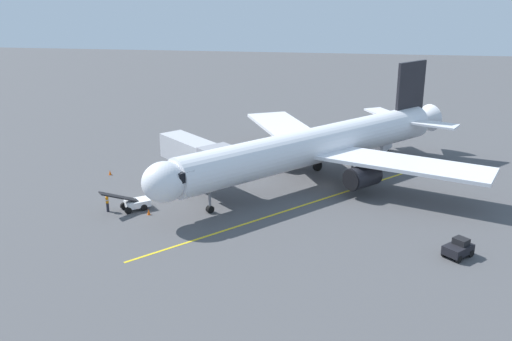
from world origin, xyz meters
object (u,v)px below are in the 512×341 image
Objects in this scene: box_truck_portside at (379,143)px; belt_loader_starboard_side at (134,203)px; tug_near_nose at (458,248)px; ground_crew_wing_walker at (161,189)px; safety_cone_nose_right at (165,168)px; safety_cone_nose_left at (110,173)px; airplane at (317,146)px; safety_cone_wing_port at (149,212)px; ground_crew_marshaller at (107,203)px; jet_bridge at (200,156)px.

box_truck_portside is 32.35m from belt_loader_starboard_side.
box_truck_portside is (4.51, -27.56, 0.68)m from tug_near_nose.
belt_loader_starboard_side is at bearing -11.57° from tug_near_nose.
tug_near_nose is 29.05m from belt_loader_starboard_side.
safety_cone_nose_right is at bearing -76.49° from ground_crew_wing_walker.
box_truck_portside is (-22.40, -18.35, 0.50)m from ground_crew_wing_walker.
safety_cone_nose_left is (30.03, 12.37, -1.11)m from box_truck_portside.
ground_crew_wing_walker is 3.73m from belt_loader_starboard_side.
airplane is 19.13m from safety_cone_wing_port.
tug_near_nose is at bearing 170.69° from ground_crew_marshaller.
airplane is 23.09m from safety_cone_nose_left.
airplane is at bearing -158.86° from jet_bridge.
box_truck_portside is at bearing -157.77° from safety_cone_nose_right.
safety_cone_nose_right is (24.41, 9.98, -1.11)m from box_truck_portside.
safety_cone_nose_right is at bearing -47.44° from jet_bridge.
safety_cone_nose_right is (-5.61, -2.40, 0.00)m from safety_cone_nose_left.
safety_cone_wing_port is (22.25, 22.75, -1.11)m from box_truck_portside.
ground_crew_marshaller is 10.82m from safety_cone_nose_left.
ground_crew_wing_walker is 0.34× the size of box_truck_portside.
belt_loader_starboard_side is at bearing 65.37° from ground_crew_wing_walker.
box_truck_portside reaches higher than safety_cone_wing_port.
ground_crew_wing_walker reaches higher than safety_cone_nose_left.
ground_crew_marshaller is (7.38, 6.55, -2.88)m from jet_bridge.
safety_cone_nose_left is 6.10m from safety_cone_nose_right.
safety_cone_nose_left is at bearing -23.74° from tug_near_nose.
safety_cone_nose_right is at bearing -31.30° from tug_near_nose.
box_truck_portside is at bearing -134.37° from safety_cone_wing_port.
airplane is at bearing -177.71° from safety_cone_nose_left.
box_truck_portside is at bearing -137.78° from belt_loader_starboard_side.
ground_crew_wing_walker is (15.14, 6.89, -3.12)m from airplane.
belt_loader_starboard_side is (28.46, -5.83, 0.01)m from tug_near_nose.
belt_loader_starboard_side is (-2.34, -0.78, -0.17)m from ground_crew_marshaller.
safety_cone_wing_port is (-1.70, 1.01, -0.44)m from belt_loader_starboard_side.
ground_crew_wing_walker is at bearing -133.07° from ground_crew_marshaller.
safety_cone_wing_port is (3.34, 6.78, -3.49)m from jet_bridge.
jet_bridge is 17.55× the size of safety_cone_nose_right.
safety_cone_nose_left is at bearing -69.79° from ground_crew_marshaller.
airplane reaches higher than jet_bridge.
safety_cone_nose_right is 12.95m from safety_cone_wing_port.
safety_cone_nose_left is at bearing -17.92° from jet_bridge.
safety_cone_nose_left is (7.62, -5.98, -0.61)m from ground_crew_wing_walker.
jet_bridge is at bearing -145.66° from ground_crew_wing_walker.
safety_cone_nose_left is (3.73, -10.14, -0.61)m from ground_crew_marshaller.
box_truck_portside reaches higher than ground_crew_wing_walker.
safety_cone_wing_port is at bearing 63.78° from jet_bridge.
safety_cone_nose_right is at bearing -87.77° from belt_loader_starboard_side.
airplane is at bearing -155.54° from ground_crew_wing_walker.
belt_loader_starboard_side is at bearing -30.74° from safety_cone_wing_port.
airplane is 16.92m from ground_crew_wing_walker.
box_truck_portside reaches higher than safety_cone_nose_left.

